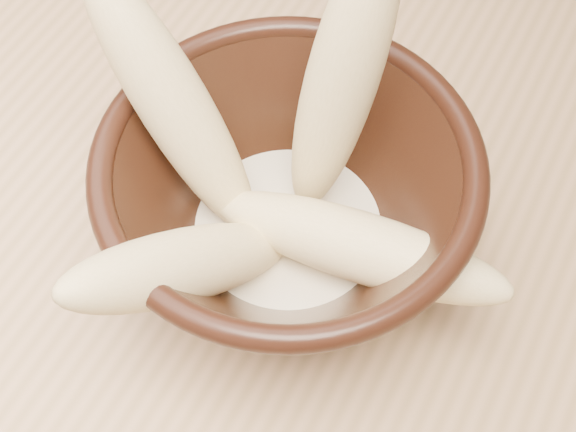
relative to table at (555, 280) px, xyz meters
The scene contains 7 objects.
table is the anchor object (origin of this frame).
bowl 0.24m from the table, 144.31° to the right, with size 0.21×0.21×0.11m.
milk_puddle 0.23m from the table, 144.31° to the right, with size 0.12×0.12×0.02m, color beige.
banana_upright 0.27m from the table, 155.27° to the right, with size 0.04×0.04×0.18m, color #D5BE7E.
banana_left 0.32m from the table, 153.52° to the right, with size 0.04×0.04×0.17m, color #D5BE7E.
banana_across 0.22m from the table, 132.79° to the right, with size 0.04×0.04×0.17m, color #D5BE7E.
banana_front 0.31m from the table, 135.30° to the right, with size 0.04×0.04×0.15m, color #D5BE7E.
Camera 1 is at (-0.05, -0.32, 1.19)m, focal length 50.00 mm.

